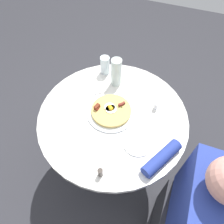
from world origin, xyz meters
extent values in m
plane|color=#2D2D33|center=(0.00, 0.00, 0.00)|extent=(6.00, 6.00, 0.00)
cylinder|color=silver|center=(0.00, 0.00, 0.72)|extent=(0.95, 0.95, 0.03)
cylinder|color=#333338|center=(0.00, 0.00, 0.35)|extent=(0.11, 0.11, 0.70)
cylinder|color=#333338|center=(0.00, 0.00, 0.01)|extent=(0.43, 0.43, 0.02)
cube|color=#2D2D33|center=(0.33, 0.60, 0.23)|extent=(0.32, 0.28, 0.45)
cube|color=navy|center=(0.33, 0.60, 0.69)|extent=(0.38, 0.22, 0.48)
cylinder|color=navy|center=(0.19, 0.35, 0.76)|extent=(0.26, 0.19, 0.07)
cylinder|color=white|center=(-0.01, -0.02, 0.74)|extent=(0.31, 0.31, 0.01)
cylinder|color=tan|center=(-0.01, -0.02, 0.76)|extent=(0.25, 0.25, 0.02)
cylinder|color=white|center=(-0.03, -0.03, 0.77)|extent=(0.07, 0.07, 0.01)
sphere|color=yellow|center=(-0.03, -0.03, 0.78)|extent=(0.03, 0.03, 0.03)
cylinder|color=white|center=(-0.01, -0.02, 0.77)|extent=(0.07, 0.07, 0.01)
sphere|color=yellow|center=(-0.01, -0.02, 0.78)|extent=(0.03, 0.03, 0.03)
cube|color=maroon|center=(-0.08, 0.04, 0.78)|extent=(0.03, 0.02, 0.02)
cube|color=maroon|center=(0.02, -0.10, 0.78)|extent=(0.03, 0.02, 0.02)
cube|color=maroon|center=(0.01, -0.10, 0.78)|extent=(0.04, 0.03, 0.03)
cube|color=maroon|center=(-0.06, 0.03, 0.78)|extent=(0.03, 0.03, 0.02)
cube|color=#387F2D|center=(-0.02, -0.02, 0.77)|extent=(0.01, 0.00, 0.00)
cube|color=#387F2D|center=(-0.05, 0.04, 0.77)|extent=(0.01, 0.01, 0.00)
cube|color=#387F2D|center=(-0.01, -0.03, 0.77)|extent=(0.01, 0.01, 0.00)
cylinder|color=white|center=(0.14, 0.21, 0.74)|extent=(0.17, 0.17, 0.01)
cube|color=white|center=(-0.19, -0.21, 0.73)|extent=(0.22, 0.22, 0.00)
cube|color=silver|center=(-0.18, -0.23, 0.74)|extent=(0.14, 0.13, 0.00)
cube|color=silver|center=(-0.21, -0.20, 0.74)|extent=(0.14, 0.13, 0.00)
cylinder|color=silver|center=(-0.35, -0.19, 0.80)|extent=(0.07, 0.07, 0.14)
cylinder|color=silver|center=(-0.27, -0.08, 0.84)|extent=(0.07, 0.07, 0.21)
cylinder|color=white|center=(-0.15, 0.24, 0.76)|extent=(0.03, 0.03, 0.05)
cylinder|color=#3F3833|center=(0.38, 0.07, 0.76)|extent=(0.03, 0.03, 0.06)
camera|label=1|loc=(0.72, 0.26, 1.83)|focal=33.53mm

